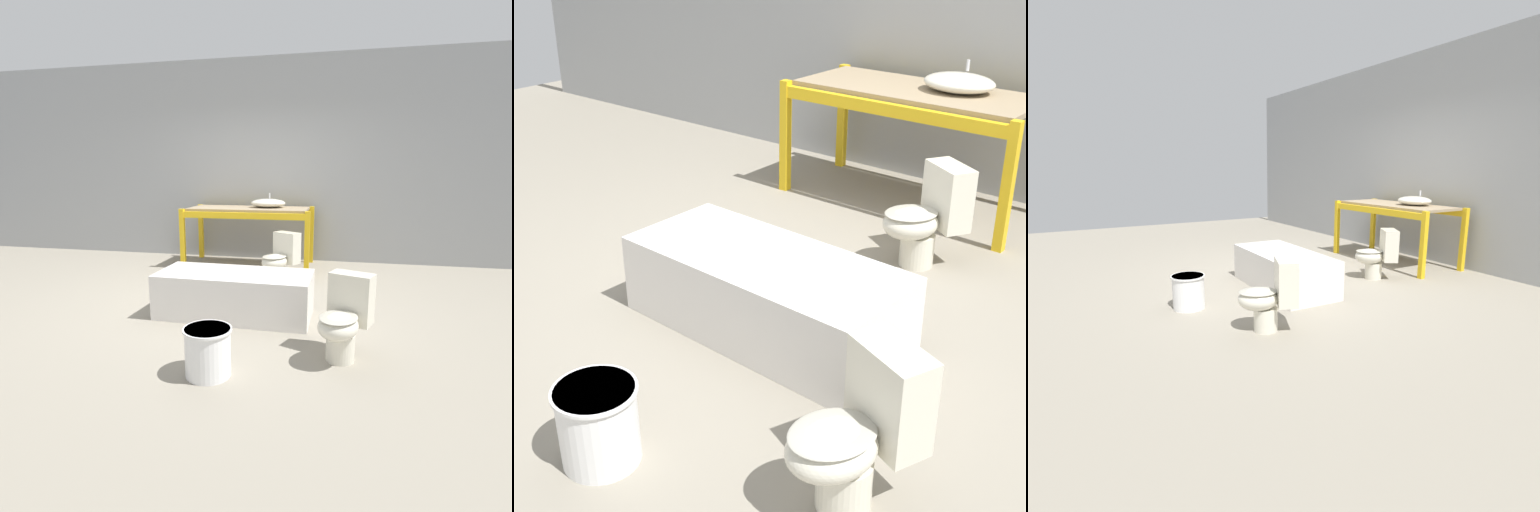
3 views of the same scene
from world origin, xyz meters
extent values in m
plane|color=gray|center=(0.00, 0.00, 0.00)|extent=(12.00, 12.00, 0.00)
cube|color=yellow|center=(-0.97, 1.31, 0.45)|extent=(0.07, 0.07, 0.90)
cube|color=yellow|center=(0.90, 1.31, 0.45)|extent=(0.07, 0.07, 0.90)
cube|color=yellow|center=(-0.97, 2.12, 0.45)|extent=(0.07, 0.07, 0.90)
cube|color=yellow|center=(-0.04, 1.31, 0.82)|extent=(1.87, 0.06, 0.09)
cube|color=yellow|center=(-0.04, 2.12, 0.82)|extent=(1.87, 0.06, 0.09)
cube|color=#998466|center=(-0.04, 1.72, 0.89)|extent=(1.80, 0.74, 0.04)
ellipsoid|color=silver|center=(0.25, 1.80, 0.97)|extent=(0.53, 0.42, 0.13)
cylinder|color=silver|center=(0.25, 1.91, 1.08)|extent=(0.02, 0.02, 0.08)
cube|color=white|center=(0.33, -0.49, 0.22)|extent=(1.56, 0.71, 0.45)
cube|color=beige|center=(0.33, -0.49, 0.36)|extent=(1.48, 0.63, 0.18)
cylinder|color=silver|center=(0.57, 0.76, 0.11)|extent=(0.22, 0.22, 0.22)
ellipsoid|color=silver|center=(0.54, 0.70, 0.30)|extent=(0.44, 0.47, 0.20)
ellipsoid|color=#B3AF9F|center=(0.54, 0.70, 0.37)|extent=(0.42, 0.45, 0.03)
cube|color=silver|center=(0.67, 0.92, 0.46)|extent=(0.38, 0.32, 0.41)
cylinder|color=silver|center=(1.39, -1.29, 0.11)|extent=(0.22, 0.22, 0.22)
ellipsoid|color=silver|center=(1.37, -1.35, 0.30)|extent=(0.41, 0.45, 0.20)
ellipsoid|color=#B3AF9F|center=(1.37, -1.35, 0.37)|extent=(0.39, 0.43, 0.03)
cube|color=silver|center=(1.46, -1.12, 0.46)|extent=(0.38, 0.29, 0.41)
cylinder|color=white|center=(0.46, -1.73, 0.18)|extent=(0.33, 0.33, 0.36)
cylinder|color=white|center=(0.46, -1.73, 0.35)|extent=(0.35, 0.35, 0.02)
camera|label=1|loc=(1.36, -4.25, 1.45)|focal=28.00mm
camera|label=2|loc=(2.51, -3.08, 2.09)|focal=50.00mm
camera|label=3|loc=(4.45, -2.86, 1.48)|focal=28.00mm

